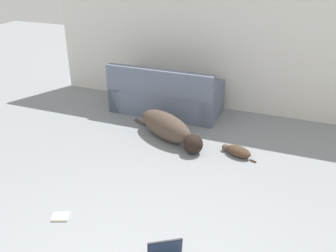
{
  "coord_description": "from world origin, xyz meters",
  "views": [
    {
      "loc": [
        1.01,
        -1.61,
        2.61
      ],
      "look_at": [
        -0.5,
        2.17,
        0.65
      ],
      "focal_mm": 40.0,
      "sensor_mm": 36.0,
      "label": 1
    }
  ],
  "objects_px": {
    "book_cream": "(61,217)",
    "dog": "(169,128)",
    "cat": "(237,151)",
    "couch": "(166,97)"
  },
  "relations": [
    {
      "from": "dog",
      "to": "book_cream",
      "type": "bearing_deg",
      "value": -72.5
    },
    {
      "from": "dog",
      "to": "book_cream",
      "type": "xyz_separation_m",
      "value": [
        -0.41,
        -2.1,
        -0.18
      ]
    },
    {
      "from": "couch",
      "to": "book_cream",
      "type": "height_order",
      "value": "couch"
    },
    {
      "from": "book_cream",
      "to": "dog",
      "type": "bearing_deg",
      "value": 78.95
    },
    {
      "from": "couch",
      "to": "cat",
      "type": "xyz_separation_m",
      "value": [
        1.48,
        -1.03,
        -0.21
      ]
    },
    {
      "from": "cat",
      "to": "book_cream",
      "type": "bearing_deg",
      "value": 74.66
    },
    {
      "from": "couch",
      "to": "dog",
      "type": "bearing_deg",
      "value": 114.37
    },
    {
      "from": "couch",
      "to": "cat",
      "type": "height_order",
      "value": "couch"
    },
    {
      "from": "couch",
      "to": "cat",
      "type": "relative_size",
      "value": 3.46
    },
    {
      "from": "couch",
      "to": "book_cream",
      "type": "bearing_deg",
      "value": 90.18
    }
  ]
}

